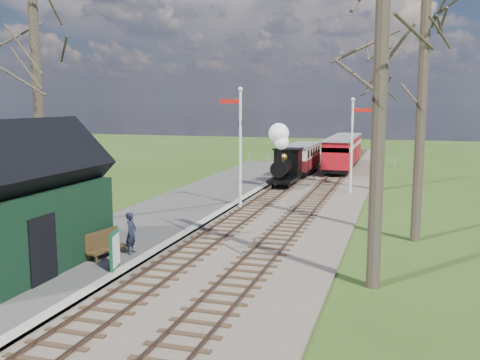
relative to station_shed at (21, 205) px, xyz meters
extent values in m
plane|color=#2D4917|center=(4.30, -4.00, -2.27)|extent=(140.00, 140.00, 0.00)
ellipsoid|color=#385B23|center=(-20.70, 56.00, -17.03)|extent=(57.60, 36.00, 16.20)
ellipsoid|color=#385B23|center=(14.30, 61.00, -20.31)|extent=(70.40, 44.00, 19.80)
ellipsoid|color=#385B23|center=(-3.70, 66.00, -18.67)|extent=(64.00, 40.00, 18.00)
cube|color=brown|center=(5.60, 18.00, -2.22)|extent=(8.00, 60.00, 0.10)
cube|color=brown|center=(3.80, 18.00, -2.13)|extent=(0.07, 60.00, 0.12)
cube|color=brown|center=(4.80, 18.00, -2.13)|extent=(0.07, 60.00, 0.12)
cube|color=#38281C|center=(4.30, 18.00, -2.17)|extent=(1.60, 60.00, 0.09)
cube|color=brown|center=(6.40, 18.00, -2.13)|extent=(0.07, 60.00, 0.12)
cube|color=brown|center=(7.40, 18.00, -2.13)|extent=(0.07, 60.00, 0.12)
cube|color=#38281C|center=(6.90, 18.00, -2.17)|extent=(1.60, 60.00, 0.09)
cube|color=#474442|center=(0.80, 10.00, -2.17)|extent=(5.00, 44.00, 0.20)
cube|color=#B2AD9E|center=(3.10, 10.00, -2.16)|extent=(0.40, 44.00, 0.21)
cube|color=black|center=(0.00, 0.00, -0.77)|extent=(3.00, 6.00, 2.60)
cube|color=black|center=(0.00, 0.00, 1.08)|extent=(3.25, 6.30, 3.25)
cube|color=black|center=(1.52, -1.00, -1.07)|extent=(0.06, 1.20, 2.00)
cylinder|color=silver|center=(3.60, 12.00, 0.73)|extent=(0.14, 0.14, 6.00)
sphere|color=silver|center=(3.60, 12.00, 3.83)|extent=(0.24, 0.24, 0.24)
cube|color=#B7140F|center=(3.05, 12.00, 3.23)|extent=(1.10, 0.08, 0.22)
cube|color=black|center=(3.60, 12.00, 2.13)|extent=(0.18, 0.06, 0.30)
cylinder|color=silver|center=(8.60, 18.00, 0.48)|extent=(0.14, 0.14, 5.50)
sphere|color=silver|center=(8.60, 18.00, 3.33)|extent=(0.24, 0.24, 0.24)
cube|color=#B7140F|center=(9.15, 18.00, 2.73)|extent=(1.10, 0.08, 0.22)
cube|color=black|center=(8.60, 18.00, 1.63)|extent=(0.18, 0.06, 0.30)
cylinder|color=#382D23|center=(-3.00, 5.00, 3.23)|extent=(0.41, 0.41, 11.00)
cylinder|color=#382D23|center=(10.80, 2.00, 3.73)|extent=(0.42, 0.42, 12.00)
cylinder|color=#382D23|center=(12.10, 8.00, 2.73)|extent=(0.40, 0.40, 10.00)
cylinder|color=#382D23|center=(9.80, 20.00, 2.23)|extent=(0.39, 0.39, 9.00)
cube|color=slate|center=(4.60, 32.00, -1.52)|extent=(12.60, 0.02, 0.01)
cube|color=slate|center=(4.60, 32.00, -1.82)|extent=(12.60, 0.02, 0.02)
cylinder|color=slate|center=(4.60, 32.00, -1.77)|extent=(0.08, 0.08, 1.00)
cube|color=black|center=(4.30, 19.38, -1.67)|extent=(1.51, 3.55, 0.22)
cylinder|color=black|center=(4.30, 18.84, -0.87)|extent=(0.98, 2.31, 0.98)
cube|color=black|center=(4.30, 20.44, -0.78)|extent=(1.60, 1.42, 1.78)
cylinder|color=black|center=(4.30, 17.96, -0.07)|extent=(0.25, 0.25, 0.71)
sphere|color=#C18C38|center=(4.30, 19.11, -0.25)|extent=(0.46, 0.46, 0.46)
sphere|color=white|center=(4.40, 17.96, 0.77)|extent=(0.89, 0.89, 0.89)
sphere|color=white|center=(4.20, 18.05, 1.31)|extent=(1.24, 1.24, 1.24)
cylinder|color=black|center=(3.80, 18.31, -1.78)|extent=(0.09, 0.57, 0.57)
cylinder|color=black|center=(4.80, 18.31, -1.78)|extent=(0.09, 0.57, 0.57)
cube|color=black|center=(4.30, 25.38, -1.76)|extent=(1.69, 6.22, 0.27)
cube|color=maroon|center=(4.30, 25.38, -1.22)|extent=(1.78, 6.22, 0.80)
cube|color=#C6B395|center=(4.30, 25.38, -0.42)|extent=(1.78, 6.22, 0.80)
cube|color=slate|center=(4.30, 25.38, 0.02)|extent=(1.86, 6.39, 0.11)
cube|color=black|center=(6.90, 26.63, -1.72)|extent=(1.87, 4.92, 0.30)
cube|color=#A70D18|center=(6.90, 26.63, -1.13)|extent=(1.97, 4.92, 0.89)
cube|color=#C6B395|center=(6.90, 26.63, -0.25)|extent=(1.97, 4.92, 0.89)
cube|color=slate|center=(6.90, 26.63, 0.25)|extent=(2.07, 5.12, 0.12)
cube|color=black|center=(6.90, 32.13, -1.72)|extent=(1.87, 4.92, 0.30)
cube|color=#A70D18|center=(6.90, 32.13, -1.13)|extent=(1.97, 4.92, 0.89)
cube|color=#C6B395|center=(6.90, 32.13, -0.25)|extent=(1.97, 4.92, 0.89)
cube|color=slate|center=(6.90, 32.13, 0.25)|extent=(2.07, 5.12, 0.12)
cube|color=#114F2B|center=(2.86, 0.74, -1.45)|extent=(0.29, 0.84, 1.23)
cube|color=silver|center=(2.91, 0.75, -1.45)|extent=(0.20, 0.71, 1.01)
cube|color=#402D17|center=(1.86, 1.87, -1.81)|extent=(0.77, 1.65, 0.07)
cube|color=#402D17|center=(1.66, 1.91, -1.50)|extent=(0.38, 1.56, 0.68)
cube|color=#402D17|center=(2.03, 1.19, -1.95)|extent=(0.07, 0.07, 0.23)
cube|color=#402D17|center=(1.69, 2.55, -1.95)|extent=(0.07, 0.07, 0.23)
imported|color=black|center=(2.50, 2.48, -1.33)|extent=(0.40, 0.56, 1.47)
camera|label=1|loc=(11.50, -13.83, 3.24)|focal=40.00mm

